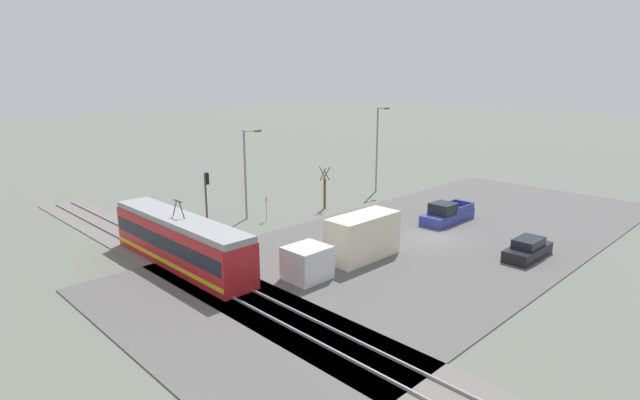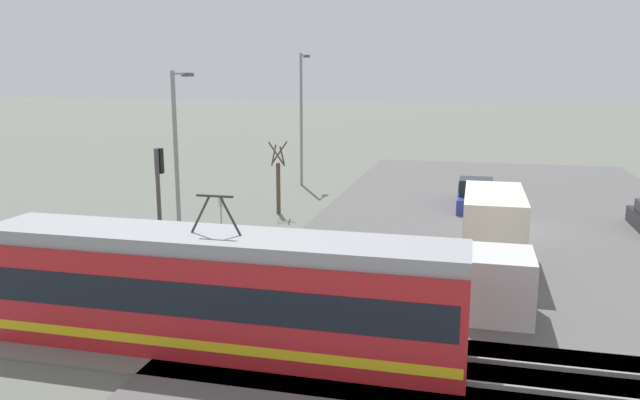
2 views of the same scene
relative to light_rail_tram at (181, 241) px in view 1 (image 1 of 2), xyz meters
name	(u,v)px [view 1 (image 1 of 2)]	position (x,y,z in m)	size (l,w,h in m)	color
ground_plane	(433,239)	(-8.99, -17.35, -1.73)	(320.00, 320.00, 0.00)	#60665B
road_surface	(433,238)	(-8.99, -17.35, -1.69)	(20.98, 50.04, 0.08)	#565454
rail_bed	(263,306)	(-8.99, 0.00, -1.68)	(66.48, 4.40, 0.22)	slate
light_rail_tram	(181,241)	(0.00, 0.00, 0.00)	(14.20, 2.61, 4.53)	#B21E23
box_truck	(350,242)	(-7.93, -8.54, -0.19)	(2.38, 9.54, 3.16)	silver
pickup_truck	(447,214)	(-7.24, -22.17, -0.96)	(2.09, 5.87, 1.84)	navy
sedan_car_0	(528,250)	(-16.20, -18.30, -1.06)	(1.79, 4.58, 1.44)	black
traffic_light_pole	(207,195)	(4.41, -4.94, 1.67)	(0.28, 0.47, 5.24)	#47474C
street_tree	(325,190)	(3.86, -17.86, 0.19)	(1.01, 0.84, 4.21)	brown
street_lamp_near_crossing	(247,168)	(6.33, -10.40, 2.95)	(0.36, 1.95, 8.12)	gray
street_lamp_mid_block	(378,144)	(5.12, -27.55, 3.63)	(0.36, 1.95, 9.44)	gray
no_parking_sign	(266,206)	(4.58, -11.13, -0.39)	(0.32, 0.08, 2.19)	gray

